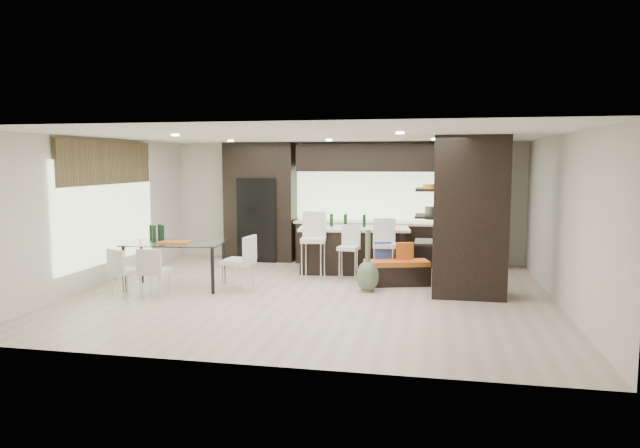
% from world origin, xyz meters
% --- Properties ---
extents(ground, '(8.00, 8.00, 0.00)m').
position_xyz_m(ground, '(0.00, 0.00, 0.00)').
color(ground, '#BFA692').
rests_on(ground, ground).
extents(back_wall, '(8.00, 0.02, 2.70)m').
position_xyz_m(back_wall, '(0.00, 3.50, 1.35)').
color(back_wall, beige).
rests_on(back_wall, ground).
extents(left_wall, '(0.02, 7.00, 2.70)m').
position_xyz_m(left_wall, '(-4.00, 0.00, 1.35)').
color(left_wall, beige).
rests_on(left_wall, ground).
extents(right_wall, '(0.02, 7.00, 2.70)m').
position_xyz_m(right_wall, '(4.00, 0.00, 1.35)').
color(right_wall, beige).
rests_on(right_wall, ground).
extents(ceiling, '(8.00, 7.00, 0.02)m').
position_xyz_m(ceiling, '(0.00, 0.00, 2.70)').
color(ceiling, white).
rests_on(ceiling, ground).
extents(window_left, '(0.04, 3.20, 1.90)m').
position_xyz_m(window_left, '(-3.96, 0.20, 1.35)').
color(window_left, '#B2D199').
rests_on(window_left, left_wall).
extents(window_back, '(3.40, 0.04, 1.20)m').
position_xyz_m(window_back, '(0.60, 3.46, 1.55)').
color(window_back, '#B2D199').
rests_on(window_back, back_wall).
extents(stone_accent, '(0.08, 3.00, 0.80)m').
position_xyz_m(stone_accent, '(-3.93, 0.20, 2.25)').
color(stone_accent, brown).
rests_on(stone_accent, left_wall).
extents(ceiling_spots, '(4.00, 3.00, 0.02)m').
position_xyz_m(ceiling_spots, '(0.00, 0.25, 2.68)').
color(ceiling_spots, white).
rests_on(ceiling_spots, ceiling).
extents(back_cabinetry, '(6.80, 0.68, 2.70)m').
position_xyz_m(back_cabinetry, '(0.50, 3.17, 1.35)').
color(back_cabinetry, black).
rests_on(back_cabinetry, ground).
extents(refrigerator, '(0.90, 0.68, 1.90)m').
position_xyz_m(refrigerator, '(-1.90, 3.12, 0.95)').
color(refrigerator, black).
rests_on(refrigerator, ground).
extents(partition_column, '(1.20, 0.80, 2.70)m').
position_xyz_m(partition_column, '(2.60, 0.40, 1.35)').
color(partition_column, black).
rests_on(partition_column, ground).
extents(kitchen_island, '(2.33, 1.21, 0.93)m').
position_xyz_m(kitchen_island, '(0.42, 2.09, 0.46)').
color(kitchen_island, black).
rests_on(kitchen_island, ground).
extents(stool_left, '(0.51, 0.51, 1.05)m').
position_xyz_m(stool_left, '(-0.27, 1.28, 0.52)').
color(stool_left, beige).
rests_on(stool_left, ground).
extents(stool_mid, '(0.42, 0.42, 0.85)m').
position_xyz_m(stool_mid, '(0.42, 1.32, 0.42)').
color(stool_mid, beige).
rests_on(stool_mid, ground).
extents(stool_right, '(0.46, 0.46, 0.96)m').
position_xyz_m(stool_right, '(1.10, 1.30, 0.48)').
color(stool_right, beige).
rests_on(stool_right, ground).
extents(bench, '(1.27, 0.78, 0.46)m').
position_xyz_m(bench, '(1.36, 1.02, 0.23)').
color(bench, black).
rests_on(bench, ground).
extents(floor_vase, '(0.43, 0.43, 1.09)m').
position_xyz_m(floor_vase, '(0.90, 0.37, 0.55)').
color(floor_vase, '#4E5E43').
rests_on(floor_vase, ground).
extents(dining_table, '(1.83, 1.18, 0.83)m').
position_xyz_m(dining_table, '(-2.53, -0.01, 0.42)').
color(dining_table, white).
rests_on(dining_table, ground).
extents(chair_near, '(0.43, 0.43, 0.79)m').
position_xyz_m(chair_near, '(-2.53, -0.79, 0.39)').
color(chair_near, beige).
rests_on(chair_near, ground).
extents(chair_far, '(0.53, 0.53, 0.76)m').
position_xyz_m(chair_far, '(-3.07, -0.78, 0.38)').
color(chair_far, beige).
rests_on(chair_far, ground).
extents(chair_end, '(0.54, 0.54, 0.91)m').
position_xyz_m(chair_end, '(-1.34, -0.01, 0.45)').
color(chair_end, beige).
rests_on(chair_end, ground).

